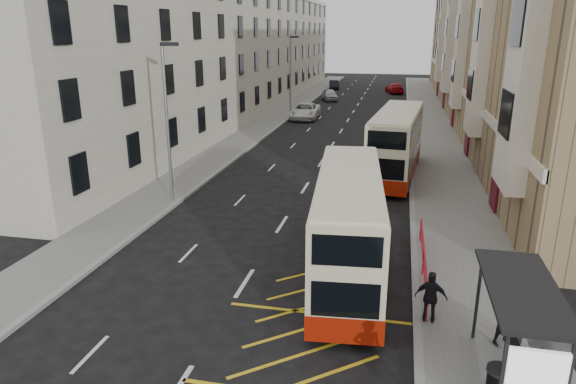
% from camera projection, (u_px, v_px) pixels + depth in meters
% --- Properties ---
extents(ground, '(200.00, 200.00, 0.00)m').
position_uv_depth(ground, '(204.00, 347.00, 14.71)').
color(ground, black).
rests_on(ground, ground).
extents(pavement_right, '(4.00, 120.00, 0.15)m').
position_uv_depth(pavement_right, '(435.00, 143.00, 41.03)').
color(pavement_right, slate).
rests_on(pavement_right, ground).
extents(pavement_left, '(3.00, 120.00, 0.15)m').
position_uv_depth(pavement_left, '(249.00, 135.00, 44.17)').
color(pavement_left, slate).
rests_on(pavement_left, ground).
extents(kerb_right, '(0.25, 120.00, 0.15)m').
position_uv_depth(kerb_right, '(409.00, 142.00, 41.44)').
color(kerb_right, gray).
rests_on(kerb_right, ground).
extents(kerb_left, '(0.25, 120.00, 0.15)m').
position_uv_depth(kerb_left, '(266.00, 136.00, 43.87)').
color(kerb_left, gray).
rests_on(kerb_left, ground).
extents(road_markings, '(10.00, 110.00, 0.01)m').
position_uv_depth(road_markings, '(353.00, 113.00, 56.65)').
color(road_markings, silver).
rests_on(road_markings, ground).
extents(terrace_right, '(10.75, 79.00, 15.25)m').
position_uv_depth(terrace_right, '(503.00, 43.00, 51.73)').
color(terrace_right, '#917654').
rests_on(terrace_right, ground).
extents(terrace_left, '(9.18, 79.00, 13.25)m').
position_uv_depth(terrace_left, '(236.00, 51.00, 57.88)').
color(terrace_left, beige).
rests_on(terrace_left, ground).
extents(bus_shelter, '(1.65, 4.25, 2.70)m').
position_uv_depth(bus_shelter, '(529.00, 322.00, 12.02)').
color(bus_shelter, black).
rests_on(bus_shelter, pavement_right).
extents(guard_railing, '(0.06, 6.56, 1.01)m').
position_uv_depth(guard_railing, '(424.00, 257.00, 18.55)').
color(guard_railing, '#AB0B1D').
rests_on(guard_railing, pavement_right).
extents(street_lamp_near, '(0.93, 0.18, 8.00)m').
position_uv_depth(street_lamp_near, '(168.00, 115.00, 25.79)').
color(street_lamp_near, gray).
rests_on(street_lamp_near, pavement_left).
extents(street_lamp_far, '(0.93, 0.18, 8.00)m').
position_uv_depth(street_lamp_far, '(291.00, 71.00, 53.75)').
color(street_lamp_far, gray).
rests_on(street_lamp_far, pavement_left).
extents(double_decker_front, '(3.09, 9.88, 3.88)m').
position_uv_depth(double_decker_front, '(348.00, 226.00, 18.43)').
color(double_decker_front, beige).
rests_on(double_decker_front, ground).
extents(double_decker_rear, '(3.31, 10.45, 4.10)m').
position_uv_depth(double_decker_rear, '(396.00, 144.00, 31.30)').
color(double_decker_rear, beige).
rests_on(double_decker_rear, ground).
extents(pedestrian_mid, '(1.05, 0.98, 1.72)m').
position_uv_depth(pedestrian_mid, '(510.00, 317.00, 14.34)').
color(pedestrian_mid, black).
rests_on(pedestrian_mid, pavement_right).
extents(pedestrian_far, '(1.01, 0.51, 1.65)m').
position_uv_depth(pedestrian_far, '(431.00, 297.00, 15.50)').
color(pedestrian_far, black).
rests_on(pedestrian_far, pavement_right).
extents(white_van, '(2.79, 5.80, 1.59)m').
position_uv_depth(white_van, '(305.00, 111.00, 52.60)').
color(white_van, white).
rests_on(white_van, ground).
extents(car_silver, '(2.90, 4.62, 1.47)m').
position_uv_depth(car_silver, '(330.00, 95.00, 66.49)').
color(car_silver, '#A8ABB1').
rests_on(car_silver, ground).
extents(car_dark, '(2.08, 4.12, 1.29)m').
position_uv_depth(car_dark, '(334.00, 85.00, 79.86)').
color(car_dark, black).
rests_on(car_dark, ground).
extents(car_red, '(3.02, 5.23, 1.43)m').
position_uv_depth(car_red, '(394.00, 88.00, 74.17)').
color(car_red, '#A90810').
rests_on(car_red, ground).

